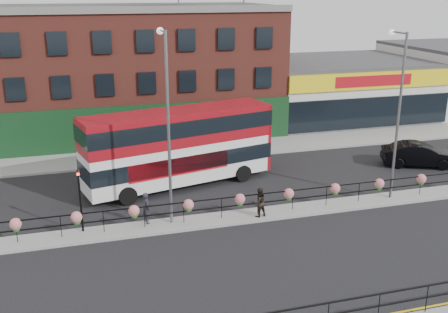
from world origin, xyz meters
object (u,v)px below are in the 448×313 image
object	(u,v)px
pedestrian_a	(147,208)
lamp_column_east	(397,102)
car	(419,155)
double_decker_bus	(179,140)
lamp_column_west	(167,112)
pedestrian_b	(259,202)

from	to	relation	value
pedestrian_a	lamp_column_east	bearing A→B (deg)	-97.00
pedestrian_a	car	bearing A→B (deg)	-83.77
double_decker_bus	pedestrian_a	world-z (taller)	double_decker_bus
double_decker_bus	car	size ratio (longest dim) A/B	2.30
double_decker_bus	lamp_column_west	world-z (taller)	lamp_column_west
pedestrian_a	lamp_column_west	distance (m)	5.04
pedestrian_a	pedestrian_b	distance (m)	5.82
pedestrian_b	lamp_column_west	bearing A→B (deg)	-20.84
car	lamp_column_west	distance (m)	19.12
pedestrian_a	pedestrian_b	size ratio (longest dim) A/B	1.04
car	pedestrian_a	xyz separation A→B (m)	(-19.13, -4.28, 0.16)
car	lamp_column_east	world-z (taller)	lamp_column_east
pedestrian_a	lamp_column_west	xyz separation A→B (m)	(1.20, -0.05, 4.89)
car	pedestrian_a	bearing A→B (deg)	125.41
double_decker_bus	pedestrian_a	size ratio (longest dim) A/B	7.31
pedestrian_b	pedestrian_a	bearing A→B (deg)	-19.40
car	lamp_column_west	world-z (taller)	lamp_column_west
lamp_column_west	lamp_column_east	world-z (taller)	lamp_column_west
car	pedestrian_b	xyz separation A→B (m)	(-13.37, -5.10, 0.13)
pedestrian_a	pedestrian_b	bearing A→B (deg)	-104.55
lamp_column_east	double_decker_bus	bearing A→B (deg)	154.58
car	lamp_column_east	bearing A→B (deg)	153.21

